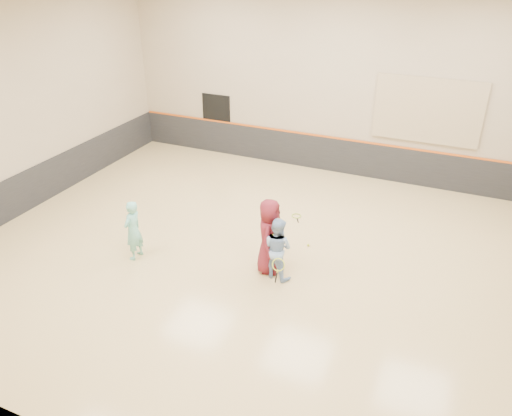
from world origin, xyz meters
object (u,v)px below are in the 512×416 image
at_px(girl, 133,230).
at_px(spare_racket, 296,216).
at_px(young_man, 270,236).
at_px(instructor, 277,248).

distance_m(girl, spare_racket, 4.75).
bearing_deg(young_man, girl, 95.73).
distance_m(girl, young_man, 3.38).
distance_m(instructor, young_man, 0.36).
bearing_deg(girl, spare_racket, 141.95).
distance_m(instructor, spare_racket, 3.10).
relative_size(young_man, spare_racket, 3.05).
xyz_separation_m(girl, young_man, (3.27, 0.85, 0.16)).
bearing_deg(spare_racket, young_man, -84.12).
relative_size(girl, spare_racket, 2.54).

